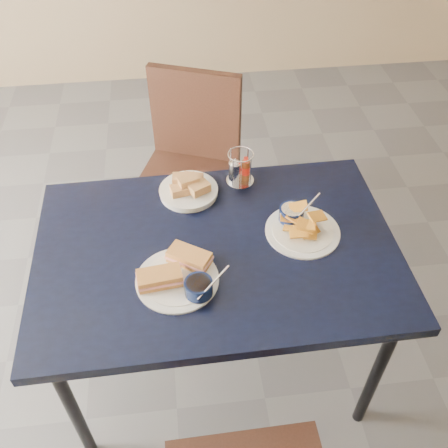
{
  "coord_description": "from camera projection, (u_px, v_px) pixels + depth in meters",
  "views": [
    {
      "loc": [
        0.08,
        -1.26,
        2.02
      ],
      "look_at": [
        0.23,
        -0.06,
        0.82
      ],
      "focal_mm": 40.0,
      "sensor_mm": 36.0,
      "label": 1
    }
  ],
  "objects": [
    {
      "name": "dining_table",
      "position": [
        217.0,
        259.0,
        1.77
      ],
      "size": [
        1.26,
        0.85,
        0.75
      ],
      "color": "black",
      "rests_on": "ground"
    },
    {
      "name": "bread_basket",
      "position": [
        189.0,
        188.0,
        1.9
      ],
      "size": [
        0.22,
        0.22,
        0.08
      ],
      "color": "white",
      "rests_on": "dining_table"
    },
    {
      "name": "sandwich_plate",
      "position": [
        180.0,
        275.0,
        1.6
      ],
      "size": [
        0.3,
        0.27,
        0.12
      ],
      "color": "white",
      "rests_on": "dining_table"
    },
    {
      "name": "condiment_caddy",
      "position": [
        239.0,
        170.0,
        1.94
      ],
      "size": [
        0.11,
        0.11,
        0.14
      ],
      "color": "silver",
      "rests_on": "dining_table"
    },
    {
      "name": "chair_far",
      "position": [
        184.0,
        155.0,
        2.44
      ],
      "size": [
        0.57,
        0.57,
        0.94
      ],
      "color": "black",
      "rests_on": "ground"
    },
    {
      "name": "ground",
      "position": [
        173.0,
        344.0,
        2.31
      ],
      "size": [
        6.0,
        6.0,
        0.0
      ],
      "primitive_type": "plane",
      "color": "#525357",
      "rests_on": "ground"
    },
    {
      "name": "plantain_plate",
      "position": [
        299.0,
        224.0,
        1.77
      ],
      "size": [
        0.27,
        0.27,
        0.12
      ],
      "color": "white",
      "rests_on": "dining_table"
    }
  ]
}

